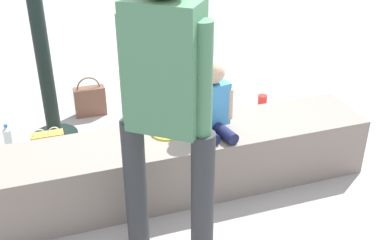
# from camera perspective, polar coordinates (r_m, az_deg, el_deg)

# --- Properties ---
(ground_plane) EXTENTS (12.00, 12.00, 0.00)m
(ground_plane) POSITION_cam_1_polar(r_m,az_deg,el_deg) (3.23, -1.68, -8.20)
(ground_plane) COLOR #A69D98
(concrete_ledge) EXTENTS (2.57, 0.48, 0.41)m
(concrete_ledge) POSITION_cam_1_polar(r_m,az_deg,el_deg) (3.11, -1.73, -5.17)
(concrete_ledge) COLOR gray
(concrete_ledge) RESTS_ON ground_plane
(child_seated) EXTENTS (0.28, 0.34, 0.48)m
(child_seated) POSITION_cam_1_polar(r_m,az_deg,el_deg) (2.97, 2.44, 2.37)
(child_seated) COLOR #191D44
(child_seated) RESTS_ON concrete_ledge
(adult_standing) EXTENTS (0.41, 0.37, 1.68)m
(adult_standing) POSITION_cam_1_polar(r_m,az_deg,el_deg) (2.19, -3.26, 3.86)
(adult_standing) COLOR #303336
(adult_standing) RESTS_ON ground_plane
(cake_plate) EXTENTS (0.22, 0.22, 0.07)m
(cake_plate) POSITION_cam_1_polar(r_m,az_deg,el_deg) (3.03, -2.93, -1.18)
(cake_plate) COLOR yellow
(cake_plate) RESTS_ON concrete_ledge
(gift_bag) EXTENTS (0.21, 0.08, 0.38)m
(gift_bag) POSITION_cam_1_polar(r_m,az_deg,el_deg) (3.39, -16.73, -4.02)
(gift_bag) COLOR gold
(gift_bag) RESTS_ON ground_plane
(railing_post) EXTENTS (0.36, 0.36, 1.17)m
(railing_post) POSITION_cam_1_polar(r_m,az_deg,el_deg) (3.74, -17.00, 3.71)
(railing_post) COLOR black
(railing_post) RESTS_ON ground_plane
(water_bottle_near_gift) EXTENTS (0.07, 0.07, 0.21)m
(water_bottle_near_gift) POSITION_cam_1_polar(r_m,az_deg,el_deg) (3.86, -21.32, -2.03)
(water_bottle_near_gift) COLOR silver
(water_bottle_near_gift) RESTS_ON ground_plane
(water_bottle_far_side) EXTENTS (0.07, 0.07, 0.18)m
(water_bottle_far_side) POSITION_cam_1_polar(r_m,az_deg,el_deg) (3.52, -2.85, -3.17)
(water_bottle_far_side) COLOR silver
(water_bottle_far_side) RESTS_ON ground_plane
(party_cup_red) EXTENTS (0.08, 0.08, 0.11)m
(party_cup_red) POSITION_cam_1_polar(r_m,az_deg,el_deg) (4.31, 8.48, 2.28)
(party_cup_red) COLOR red
(party_cup_red) RESTS_ON ground_plane
(cake_box_white) EXTENTS (0.32, 0.33, 0.14)m
(cake_box_white) POSITION_cam_1_polar(r_m,az_deg,el_deg) (4.08, 1.92, 1.21)
(cake_box_white) COLOR white
(cake_box_white) RESTS_ON ground_plane
(handbag_black_leather) EXTENTS (0.28, 0.14, 0.29)m
(handbag_black_leather) POSITION_cam_1_polar(r_m,az_deg,el_deg) (4.00, -4.68, 1.05)
(handbag_black_leather) COLOR black
(handbag_black_leather) RESTS_ON ground_plane
(handbag_brown_canvas) EXTENTS (0.26, 0.10, 0.35)m
(handbag_brown_canvas) POSITION_cam_1_polar(r_m,az_deg,el_deg) (4.19, -12.21, 2.32)
(handbag_brown_canvas) COLOR brown
(handbag_brown_canvas) RESTS_ON ground_plane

